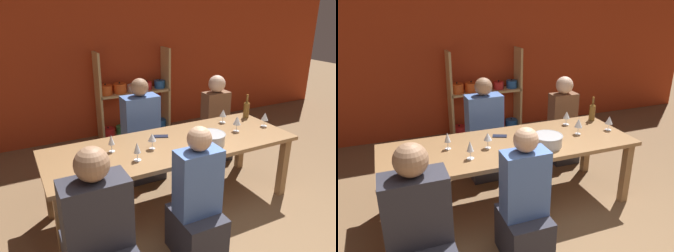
{
  "view_description": "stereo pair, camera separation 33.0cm",
  "coord_description": "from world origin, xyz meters",
  "views": [
    {
      "loc": [
        -1.58,
        -1.12,
        2.04
      ],
      "look_at": [
        -0.18,
        1.63,
        0.87
      ],
      "focal_mm": 35.0,
      "sensor_mm": 36.0,
      "label": 1
    },
    {
      "loc": [
        -1.28,
        -1.25,
        2.04
      ],
      "look_at": [
        -0.18,
        1.63,
        0.87
      ],
      "focal_mm": 35.0,
      "sensor_mm": 36.0,
      "label": 2
    }
  ],
  "objects": [
    {
      "name": "person_far_b",
      "position": [
        0.89,
        2.32,
        0.44
      ],
      "size": [
        0.35,
        0.44,
        1.16
      ],
      "rotation": [
        0.0,
        0.0,
        3.14
      ],
      "color": "#2D2D38",
      "rests_on": "ground_plane"
    },
    {
      "name": "person_near_b",
      "position": [
        -0.34,
        0.8,
        0.43
      ],
      "size": [
        0.37,
        0.46,
        1.17
      ],
      "color": "#2D2D38",
      "rests_on": "ground_plane"
    },
    {
      "name": "wine_glass_white_d",
      "position": [
        -0.63,
        1.34,
        0.84
      ],
      "size": [
        0.07,
        0.07,
        0.17
      ],
      "color": "white",
      "rests_on": "dining_table"
    },
    {
      "name": "person_far_a",
      "position": [
        -0.2,
        2.31,
        0.45
      ],
      "size": [
        0.43,
        0.54,
        1.23
      ],
      "rotation": [
        0.0,
        0.0,
        3.14
      ],
      "color": "#2D2D38",
      "rests_on": "ground_plane"
    },
    {
      "name": "person_near_a",
      "position": [
        -1.18,
        0.71,
        0.44
      ],
      "size": [
        0.45,
        0.56,
        1.22
      ],
      "color": "#2D2D38",
      "rests_on": "ground_plane"
    },
    {
      "name": "dining_table",
      "position": [
        -0.18,
        1.53,
        0.64
      ],
      "size": [
        2.53,
        0.89,
        0.72
      ],
      "color": "olive",
      "rests_on": "ground_plane"
    },
    {
      "name": "wine_glass_red_b",
      "position": [
        -0.41,
        1.5,
        0.84
      ],
      "size": [
        0.08,
        0.08,
        0.16
      ],
      "color": "white",
      "rests_on": "dining_table"
    },
    {
      "name": "mixing_bowl",
      "position": [
        0.15,
        1.34,
        0.78
      ],
      "size": [
        0.3,
        0.3,
        0.11
      ],
      "color": "#B7BABC",
      "rests_on": "dining_table"
    },
    {
      "name": "wine_glass_white_a",
      "position": [
        0.6,
        1.5,
        0.84
      ],
      "size": [
        0.08,
        0.08,
        0.17
      ],
      "color": "white",
      "rests_on": "dining_table"
    },
    {
      "name": "wine_glass_red_a",
      "position": [
        -0.78,
        1.62,
        0.83
      ],
      "size": [
        0.06,
        0.06,
        0.17
      ],
      "color": "white",
      "rests_on": "dining_table"
    },
    {
      "name": "wine_glass_white_b",
      "position": [
        0.98,
        1.48,
        0.83
      ],
      "size": [
        0.08,
        0.08,
        0.16
      ],
      "color": "white",
      "rests_on": "dining_table"
    },
    {
      "name": "wine_bottle_green",
      "position": [
        0.99,
        1.82,
        0.83
      ],
      "size": [
        0.07,
        0.07,
        0.29
      ],
      "color": "brown",
      "rests_on": "dining_table"
    },
    {
      "name": "cell_phone",
      "position": [
        -0.21,
        1.74,
        0.73
      ],
      "size": [
        0.17,
        0.12,
        0.01
      ],
      "color": "#1E2338",
      "rests_on": "dining_table"
    },
    {
      "name": "shelf_unit",
      "position": [
        0.22,
        3.63,
        0.49
      ],
      "size": [
        1.18,
        0.3,
        1.37
      ],
      "color": "tan",
      "rests_on": "ground_plane"
    },
    {
      "name": "wine_glass_white_c",
      "position": [
        0.63,
        1.8,
        0.83
      ],
      "size": [
        0.08,
        0.08,
        0.16
      ],
      "color": "white",
      "rests_on": "dining_table"
    },
    {
      "name": "wall_back_red",
      "position": [
        0.0,
        3.83,
        1.35
      ],
      "size": [
        8.8,
        0.06,
        2.7
      ],
      "color": "#B23819",
      "rests_on": "ground_plane"
    }
  ]
}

